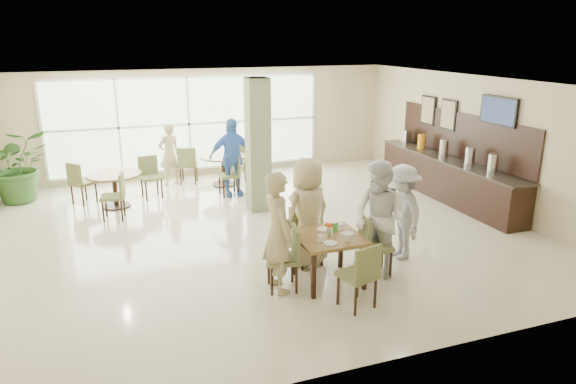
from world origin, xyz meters
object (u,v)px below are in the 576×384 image
object	(u,v)px
buffet_counter	(448,175)
adult_b	(254,151)
main_table	(329,242)
teen_left	(278,232)
round_table_left	(114,181)
teen_standing	(402,212)
teen_right	(379,219)
potted_plant	(18,166)
round_table_right	(223,162)
teen_far	(308,212)
adult_standing	(169,154)
adult_a	(232,157)

from	to	relation	value
buffet_counter	adult_b	world-z (taller)	buffet_counter
main_table	teen_left	bearing A→B (deg)	178.21
round_table_left	teen_standing	bearing A→B (deg)	-45.27
teen_right	adult_b	world-z (taller)	teen_right
teen_right	teen_standing	bearing A→B (deg)	102.62
potted_plant	teen_right	world-z (taller)	teen_right
potted_plant	main_table	bearing A→B (deg)	-51.03
round_table_right	teen_right	bearing A→B (deg)	-79.15
main_table	teen_right	distance (m)	0.87
teen_standing	main_table	bearing A→B (deg)	-69.37
buffet_counter	teen_far	distance (m)	4.90
teen_far	adult_standing	world-z (taller)	teen_far
teen_standing	adult_a	size ratio (longest dim) A/B	0.89
potted_plant	adult_standing	world-z (taller)	potted_plant
adult_a	adult_b	size ratio (longest dim) A/B	1.10
main_table	teen_far	xyz separation A→B (m)	(-0.05, 0.71, 0.23)
round_table_right	potted_plant	distance (m)	4.62
buffet_counter	round_table_left	bearing A→B (deg)	164.85
buffet_counter	teen_left	size ratio (longest dim) A/B	2.61
potted_plant	adult_a	xyz separation A→B (m)	(4.60, -1.19, 0.09)
adult_b	adult_a	bearing A→B (deg)	-31.09
main_table	adult_a	xyz separation A→B (m)	(-0.28, 4.84, 0.25)
main_table	potted_plant	bearing A→B (deg)	128.97
buffet_counter	teen_standing	size ratio (longest dim) A/B	2.92
round_table_left	teen_far	bearing A→B (deg)	-55.73
adult_standing	round_table_left	bearing A→B (deg)	21.96
round_table_left	teen_right	distance (m)	6.17
potted_plant	adult_standing	bearing A→B (deg)	3.32
potted_plant	teen_left	distance (m)	7.28
teen_right	adult_b	distance (m)	5.79
buffet_counter	teen_far	bearing A→B (deg)	-152.90
adult_a	buffet_counter	bearing A→B (deg)	-23.38
teen_standing	adult_standing	distance (m)	6.55
adult_a	adult_b	xyz separation A→B (m)	(0.79, 0.92, -0.08)
main_table	buffet_counter	size ratio (longest dim) A/B	0.21
round_table_left	teen_left	distance (m)	5.31
main_table	teen_far	world-z (taller)	teen_far
teen_standing	adult_b	size ratio (longest dim) A/B	0.98
teen_far	adult_b	size ratio (longest dim) A/B	1.08
buffet_counter	teen_far	xyz separation A→B (m)	(-4.35, -2.23, 0.34)
potted_plant	adult_standing	xyz separation A→B (m)	(3.36, 0.19, -0.04)
teen_right	adult_a	bearing A→B (deg)	172.25
teen_left	teen_far	world-z (taller)	teen_left
potted_plant	teen_left	world-z (taller)	teen_left
teen_far	round_table_left	bearing A→B (deg)	-75.81
adult_a	adult_b	bearing A→B (deg)	48.26
adult_standing	teen_left	bearing A→B (deg)	74.12
potted_plant	teen_far	size ratio (longest dim) A/B	0.92
teen_far	adult_a	xyz separation A→B (m)	(-0.23, 4.13, 0.02)
round_table_left	adult_a	bearing A→B (deg)	-0.86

